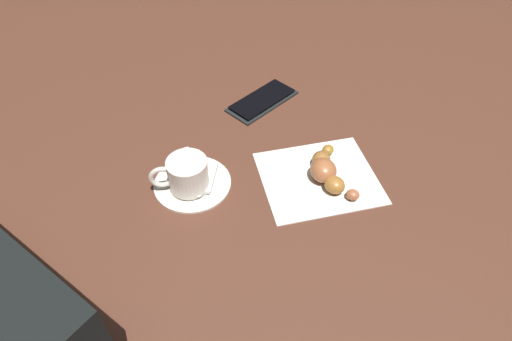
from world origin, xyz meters
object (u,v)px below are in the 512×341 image
at_px(saucer, 192,183).
at_px(cell_phone, 262,100).
at_px(teaspoon, 194,180).
at_px(napkin, 319,177).
at_px(sugar_packet, 209,178).
at_px(croissant, 327,171).
at_px(espresso_cup, 187,174).

bearing_deg(saucer, cell_phone, -132.30).
relative_size(teaspoon, napkin, 0.65).
bearing_deg(sugar_packet, croissant, -80.65).
bearing_deg(sugar_packet, saucer, 106.89).
distance_m(espresso_cup, napkin, 0.23).
height_order(saucer, sugar_packet, sugar_packet).
height_order(saucer, cell_phone, cell_phone).
xyz_separation_m(espresso_cup, cell_phone, (-0.18, -0.20, -0.03)).
relative_size(sugar_packet, cell_phone, 0.41).
xyz_separation_m(espresso_cup, teaspoon, (-0.01, -0.01, -0.02)).
bearing_deg(croissant, teaspoon, -11.44).
bearing_deg(croissant, sugar_packet, -12.41).
xyz_separation_m(sugar_packet, cell_phone, (-0.15, -0.20, -0.01)).
relative_size(teaspoon, sugar_packet, 1.88).
relative_size(saucer, teaspoon, 1.04).
bearing_deg(croissant, saucer, -11.44).
relative_size(espresso_cup, napkin, 0.50).
bearing_deg(napkin, teaspoon, -10.91).
height_order(teaspoon, cell_phone, teaspoon).
bearing_deg(cell_phone, saucer, 47.70).
bearing_deg(teaspoon, cell_phone, -131.64).
relative_size(napkin, croissant, 1.39).
xyz_separation_m(napkin, cell_phone, (0.04, -0.24, 0.00)).
distance_m(napkin, cell_phone, 0.24).
xyz_separation_m(teaspoon, sugar_packet, (-0.03, 0.00, 0.00)).
distance_m(napkin, croissant, 0.02).
bearing_deg(espresso_cup, sugar_packet, -170.93).
bearing_deg(espresso_cup, cell_phone, -132.32).
bearing_deg(cell_phone, espresso_cup, 47.68).
xyz_separation_m(croissant, cell_phone, (0.05, -0.24, -0.01)).
xyz_separation_m(espresso_cup, sugar_packet, (-0.04, -0.01, -0.02)).
bearing_deg(espresso_cup, napkin, 171.57).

